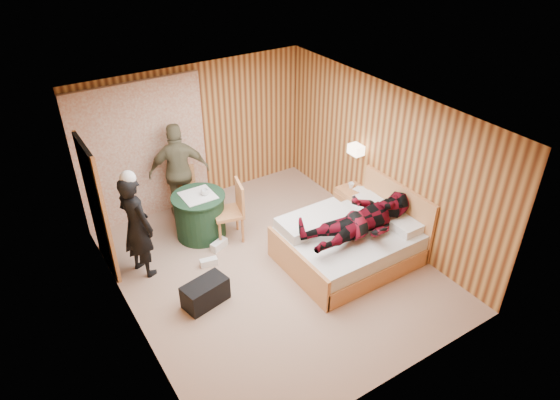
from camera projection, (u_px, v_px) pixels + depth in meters
floor at (271, 267)px, 7.62m from camera, size 4.20×5.00×0.01m
ceiling at (269, 114)px, 6.29m from camera, size 4.20×5.00×0.01m
wall_back at (196, 135)px, 8.74m from camera, size 4.20×0.02×2.50m
wall_left at (122, 247)px, 6.00m from camera, size 0.02×5.00×2.50m
wall_right at (383, 160)px, 7.91m from camera, size 0.02×5.00×2.50m
curtain at (142, 152)px, 8.26m from camera, size 2.20×0.08×2.40m
doorway at (97, 208)px, 7.14m from camera, size 0.06×0.90×2.05m
wall_lamp at (356, 150)px, 8.13m from camera, size 0.26×0.24×0.16m
bed at (349, 242)px, 7.65m from camera, size 1.97×1.53×1.05m
nightstand at (355, 205)px, 8.54m from camera, size 0.45×0.61×0.59m
round_table at (200, 215)px, 8.14m from camera, size 0.87×0.87×0.77m
chair_far at (184, 189)px, 8.56m from camera, size 0.54×0.54×0.93m
chair_near at (233, 207)px, 7.98m from camera, size 0.56×0.56×1.01m
duffel_bag at (205, 293)px, 6.88m from camera, size 0.68×0.46×0.35m
sneaker_left at (209, 262)px, 7.63m from camera, size 0.28×0.15×0.12m
sneaker_right at (219, 245)px, 7.99m from camera, size 0.32×0.22×0.13m
woman_standing at (137, 226)px, 7.12m from camera, size 0.58×0.70×1.63m
man_at_table at (179, 172)px, 8.40m from camera, size 1.09×0.70×1.72m
man_on_bed at (363, 213)px, 7.16m from camera, size 0.86×0.67×1.77m
book_lower at (358, 192)px, 8.35m from camera, size 0.22×0.26×0.02m
book_upper at (358, 191)px, 8.34m from camera, size 0.22×0.26×0.02m
cup_nightstand at (351, 185)px, 8.46m from camera, size 0.11×0.11×0.09m
cup_table at (205, 192)px, 7.92m from camera, size 0.15×0.15×0.10m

